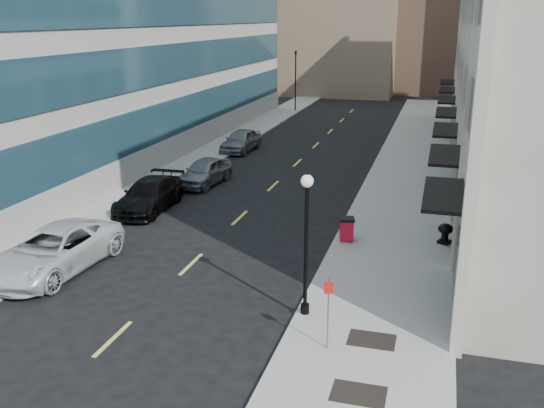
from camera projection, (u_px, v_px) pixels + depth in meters
The scene contains 18 objects.
ground at pixel (76, 375), 16.54m from camera, with size 160.00×160.00×0.00m, color black.
sidewalk_right at pixel (406, 195), 32.95m from camera, with size 5.00×80.00×0.15m, color #9A988C.
sidewalk_left at pixel (170, 177), 36.58m from camera, with size 3.00×80.00×0.15m, color #9A988C.
building_left at pixel (82, 7), 42.53m from camera, with size 16.14×46.00×20.00m.
skyline_tan_far at pixel (288, 5), 88.60m from camera, with size 12.00×14.00×22.00m, color #806B54.
skyline_stone at pixel (532, 11), 69.56m from camera, with size 10.00×14.00×20.00m, color beige.
grate_mid at pixel (359, 394), 15.44m from camera, with size 1.40×1.00×0.01m, color black.
grate_far at pixel (372, 340), 18.01m from camera, with size 1.40×1.00×0.01m, color black.
road_centerline at pixel (258, 200), 32.16m from camera, with size 0.15×68.20×0.01m.
traffic_signal at pixel (296, 55), 60.39m from camera, with size 0.66×0.66×6.98m.
car_white_van at pixel (54, 250), 23.03m from camera, with size 2.79×6.06×1.68m, color silver.
car_black_pickup at pixel (149, 195), 30.42m from camera, with size 2.15×5.28×1.53m, color black.
car_silver_sedan at pixel (204, 172), 35.01m from camera, with size 1.81×4.51×1.54m, color gray.
car_grey_sedan at pixel (241, 140), 43.73m from camera, with size 1.86×4.62×1.58m, color gray.
trash_bin at pixel (347, 228), 25.85m from camera, with size 0.76×0.77×1.03m.
lamppost at pixel (306, 232), 18.83m from camera, with size 0.39×0.39×4.75m.
sign_post at pixel (328, 302), 17.15m from camera, with size 0.26×0.12×2.24m.
urn_planter at pixel (445, 232), 25.53m from camera, with size 0.63×0.63×0.87m.
Camera 1 is at (9.09, -12.41, 9.36)m, focal length 40.00 mm.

